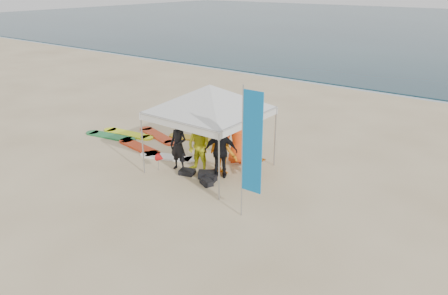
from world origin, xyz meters
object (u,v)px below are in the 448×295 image
object	(u,v)px
person_black_b	(221,151)
marker_pennant	(160,158)
person_black_a	(178,146)
person_orange_b	(238,139)
canopy_tent	(210,85)
person_orange_a	(223,149)
person_seated	(256,164)
person_yellow	(199,147)
feather_flag	(251,144)
surfboard_spread	(150,141)

from	to	relation	value
person_black_b	marker_pennant	size ratio (longest dim) A/B	2.97
person_black_a	marker_pennant	distance (m)	0.77
person_orange_b	canopy_tent	xyz separation A→B (m)	(-0.40, -1.09, 2.15)
person_orange_a	person_seated	bearing A→B (deg)	-161.41
person_orange_a	person_black_b	distance (m)	0.35
person_yellow	feather_flag	size ratio (longest dim) A/B	0.49
person_black_b	person_yellow	bearing A→B (deg)	-26.60
person_black_a	marker_pennant	world-z (taller)	person_black_a
person_yellow	feather_flag	bearing A→B (deg)	-30.34
person_yellow	surfboard_spread	world-z (taller)	person_yellow
person_yellow	canopy_tent	xyz separation A→B (m)	(0.17, 0.40, 2.11)
surfboard_spread	canopy_tent	bearing A→B (deg)	-10.57
marker_pennant	surfboard_spread	world-z (taller)	marker_pennant
marker_pennant	person_orange_a	bearing A→B (deg)	33.14
person_yellow	person_orange_b	world-z (taller)	person_yellow
person_black_b	feather_flag	distance (m)	3.17
person_yellow	surfboard_spread	bearing A→B (deg)	159.62
marker_pennant	person_orange_b	bearing A→B (deg)	53.33
person_orange_a	canopy_tent	distance (m)	2.22
person_orange_a	person_seated	world-z (taller)	person_orange_a
canopy_tent	person_orange_b	bearing A→B (deg)	69.56
person_orange_a	person_orange_b	world-z (taller)	person_orange_a
marker_pennant	person_black_b	bearing A→B (deg)	23.90
person_yellow	person_orange_a	bearing A→B (deg)	26.55
person_black_a	surfboard_spread	distance (m)	3.33
person_orange_a	person_orange_b	bearing A→B (deg)	-77.98
canopy_tent	feather_flag	xyz separation A→B (m)	(3.02, -2.03, -0.80)
person_yellow	person_orange_a	xyz separation A→B (m)	(0.72, 0.41, -0.04)
person_orange_b	person_black_b	bearing A→B (deg)	74.85
person_yellow	person_black_b	xyz separation A→B (m)	(0.87, 0.09, 0.01)
person_orange_b	person_yellow	bearing A→B (deg)	41.86
person_black_b	marker_pennant	xyz separation A→B (m)	(-1.98, -0.88, -0.45)
marker_pennant	surfboard_spread	distance (m)	3.16
person_orange_a	person_black_a	bearing A→B (deg)	30.31
person_seated	surfboard_spread	distance (m)	5.54
person_black_a	person_seated	xyz separation A→B (m)	(2.61, 1.00, -0.39)
person_black_b	person_orange_b	distance (m)	1.42
person_yellow	surfboard_spread	distance (m)	3.88
person_seated	feather_flag	xyz separation A→B (m)	(1.29, -2.34, 1.74)
marker_pennant	person_black_a	bearing A→B (deg)	50.87
person_yellow	canopy_tent	world-z (taller)	canopy_tent
person_black_a	feather_flag	bearing A→B (deg)	-23.70
person_black_b	canopy_tent	bearing A→B (deg)	-56.51
person_black_a	surfboard_spread	world-z (taller)	person_black_a
person_yellow	person_orange_b	distance (m)	1.59
canopy_tent	person_black_b	bearing A→B (deg)	-23.73
marker_pennant	feather_flag	bearing A→B (deg)	-11.05
person_seated	canopy_tent	distance (m)	3.09
canopy_tent	marker_pennant	bearing A→B (deg)	-137.34
person_black_b	canopy_tent	distance (m)	2.24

